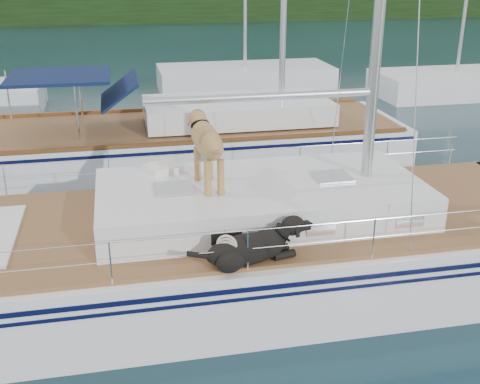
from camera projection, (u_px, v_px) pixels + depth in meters
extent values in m
plane|color=black|center=(213.00, 286.00, 10.15)|extent=(120.00, 120.00, 0.00)
cube|color=#595147|center=(126.00, 14.00, 52.06)|extent=(92.00, 1.00, 1.20)
cube|color=white|center=(213.00, 260.00, 9.97)|extent=(12.00, 3.80, 1.40)
cube|color=brown|center=(212.00, 220.00, 9.70)|extent=(11.52, 3.50, 0.06)
cube|color=white|center=(261.00, 199.00, 9.74)|extent=(5.20, 2.50, 0.55)
cylinder|color=silver|center=(262.00, 97.00, 9.13)|extent=(3.60, 0.12, 0.12)
cylinder|color=silver|center=(233.00, 232.00, 7.89)|extent=(10.56, 0.01, 0.01)
cylinder|color=silver|center=(196.00, 153.00, 11.08)|extent=(10.56, 0.01, 0.01)
cube|color=blue|center=(119.00, 194.00, 10.62)|extent=(0.75, 0.66, 0.05)
cube|color=white|center=(163.00, 168.00, 10.10)|extent=(0.67, 0.62, 0.14)
torus|color=beige|center=(227.00, 244.00, 8.00)|extent=(0.37, 0.24, 0.36)
cube|color=white|center=(193.00, 149.00, 15.91)|extent=(11.00, 3.50, 1.30)
cube|color=brown|center=(192.00, 125.00, 15.67)|extent=(10.56, 3.29, 0.06)
cube|color=white|center=(237.00, 110.00, 15.77)|extent=(4.80, 2.30, 0.55)
cube|color=#101E45|center=(59.00, 76.00, 14.55)|extent=(2.40, 2.30, 0.08)
cube|color=white|center=(245.00, 79.00, 25.36)|extent=(7.20, 3.00, 1.10)
cube|color=white|center=(455.00, 85.00, 24.14)|extent=(6.40, 3.00, 1.10)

